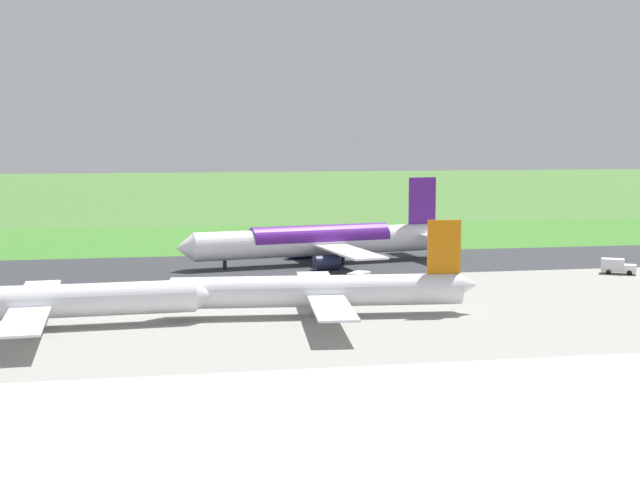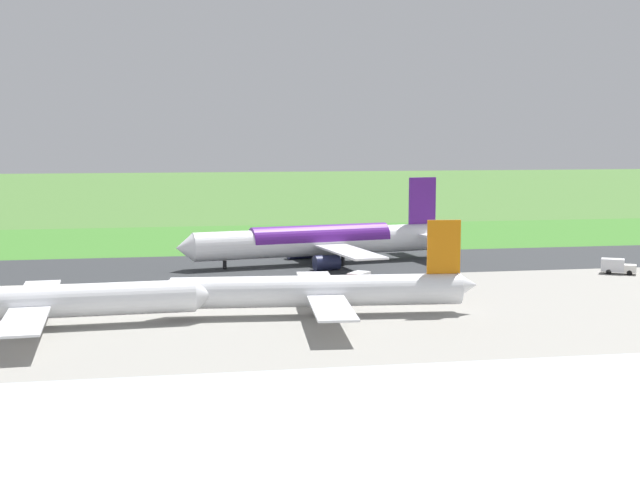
% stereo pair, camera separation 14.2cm
% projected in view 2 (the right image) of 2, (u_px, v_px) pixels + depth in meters
% --- Properties ---
extents(ground_plane, '(800.00, 800.00, 0.00)m').
position_uv_depth(ground_plane, '(329.00, 264.00, 162.69)').
color(ground_plane, '#477233').
extents(runway_asphalt, '(600.00, 29.29, 0.06)m').
position_uv_depth(runway_asphalt, '(329.00, 264.00, 162.69)').
color(runway_asphalt, '#2D3033').
rests_on(runway_asphalt, ground).
extents(apron_concrete, '(440.00, 110.00, 0.05)m').
position_uv_depth(apron_concrete, '(405.00, 324.00, 111.02)').
color(apron_concrete, gray).
rests_on(apron_concrete, ground).
extents(grass_verge_foreground, '(600.00, 80.00, 0.04)m').
position_uv_depth(grass_verge_foreground, '(303.00, 243.00, 192.95)').
color(grass_verge_foreground, '#3C782B').
rests_on(grass_verge_foreground, ground).
extents(airliner_main, '(53.93, 44.37, 15.88)m').
position_uv_depth(airliner_main, '(322.00, 241.00, 162.01)').
color(airliner_main, white).
rests_on(airliner_main, ground).
extents(airliner_parked_mid, '(43.53, 35.64, 12.70)m').
position_uv_depth(airliner_parked_mid, '(319.00, 290.00, 115.52)').
color(airliner_parked_mid, white).
rests_on(airliner_parked_mid, ground).
extents(airliner_parked_far, '(43.60, 35.65, 12.73)m').
position_uv_depth(airliner_parked_far, '(36.00, 301.00, 107.82)').
color(airliner_parked_far, white).
rests_on(airliner_parked_far, ground).
extents(service_truck_baggage, '(6.14, 4.86, 2.65)m').
position_uv_depth(service_truck_baggage, '(617.00, 266.00, 150.41)').
color(service_truck_baggage, silver).
rests_on(service_truck_baggage, ground).
extents(service_truck_fuel, '(5.42, 5.91, 2.65)m').
position_uv_depth(service_truck_fuel, '(357.00, 281.00, 135.33)').
color(service_truck_fuel, '#B21914').
rests_on(service_truck_fuel, ground).
extents(no_stopping_sign, '(0.60, 0.10, 2.88)m').
position_uv_depth(no_stopping_sign, '(260.00, 238.00, 189.39)').
color(no_stopping_sign, slate).
rests_on(no_stopping_sign, ground).
extents(traffic_cone_orange, '(0.40, 0.40, 0.55)m').
position_uv_depth(traffic_cone_orange, '(231.00, 242.00, 193.90)').
color(traffic_cone_orange, orange).
rests_on(traffic_cone_orange, ground).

